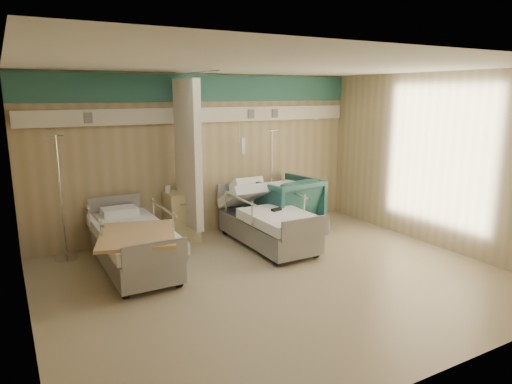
% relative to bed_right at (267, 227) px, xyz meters
% --- Properties ---
extents(ground, '(6.00, 5.00, 0.00)m').
position_rel_bed_right_xyz_m(ground, '(-0.60, -1.30, -0.32)').
color(ground, tan).
rests_on(ground, ground).
extents(room_walls, '(6.04, 5.04, 2.82)m').
position_rel_bed_right_xyz_m(room_walls, '(-0.63, -1.05, 1.55)').
color(room_walls, tan).
rests_on(room_walls, ground).
extents(bed_right, '(1.00, 2.16, 0.63)m').
position_rel_bed_right_xyz_m(bed_right, '(0.00, 0.00, 0.00)').
color(bed_right, silver).
rests_on(bed_right, ground).
extents(bed_left, '(1.00, 2.16, 0.63)m').
position_rel_bed_right_xyz_m(bed_left, '(-2.20, 0.00, 0.00)').
color(bed_left, silver).
rests_on(bed_left, ground).
extents(bedside_cabinet, '(0.50, 0.48, 0.85)m').
position_rel_bed_right_xyz_m(bedside_cabinet, '(-1.15, 0.90, 0.11)').
color(bedside_cabinet, '#CBBB7E').
rests_on(bedside_cabinet, ground).
extents(visitor_armchair, '(1.22, 1.24, 1.00)m').
position_rel_bed_right_xyz_m(visitor_armchair, '(0.65, 0.51, 0.19)').
color(visitor_armchair, '#20504E').
rests_on(visitor_armchair, ground).
extents(waffle_blanket, '(0.77, 0.72, 0.07)m').
position_rel_bed_right_xyz_m(waffle_blanket, '(0.67, 0.46, 0.72)').
color(waffle_blanket, white).
rests_on(waffle_blanket, visitor_armchair).
extents(iv_stand_right, '(0.33, 0.33, 1.84)m').
position_rel_bed_right_xyz_m(iv_stand_right, '(0.50, 0.71, 0.06)').
color(iv_stand_right, silver).
rests_on(iv_stand_right, ground).
extents(iv_stand_left, '(0.34, 0.34, 1.89)m').
position_rel_bed_right_xyz_m(iv_stand_left, '(-3.00, 0.94, 0.07)').
color(iv_stand_left, silver).
rests_on(iv_stand_left, ground).
extents(call_remote, '(0.19, 0.11, 0.04)m').
position_rel_bed_right_xyz_m(call_remote, '(0.04, -0.21, 0.33)').
color(call_remote, black).
rests_on(call_remote, bed_right).
extents(tan_blanket, '(1.26, 1.43, 0.04)m').
position_rel_bed_right_xyz_m(tan_blanket, '(-2.25, -0.46, 0.34)').
color(tan_blanket, tan).
rests_on(tan_blanket, bed_left).
extents(toiletry_bag, '(0.24, 0.18, 0.12)m').
position_rel_bed_right_xyz_m(toiletry_bag, '(-1.02, 0.99, 0.60)').
color(toiletry_bag, black).
rests_on(toiletry_bag, bedside_cabinet).
extents(white_cup, '(0.10, 0.10, 0.12)m').
position_rel_bed_right_xyz_m(white_cup, '(-1.35, 0.99, 0.59)').
color(white_cup, white).
rests_on(white_cup, bedside_cabinet).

